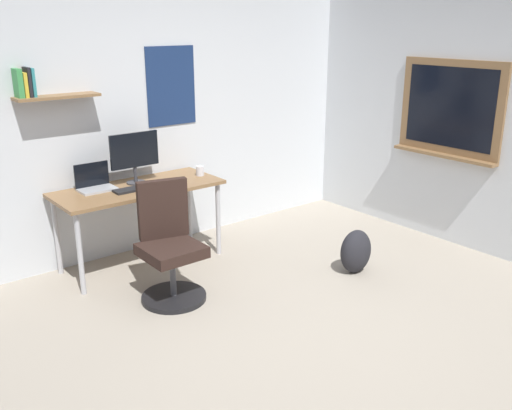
{
  "coord_description": "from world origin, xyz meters",
  "views": [
    {
      "loc": [
        -2.48,
        -2.36,
        2.14
      ],
      "look_at": [
        -0.02,
        0.72,
        0.85
      ],
      "focal_mm": 39.6,
      "sensor_mm": 36.0,
      "label": 1
    }
  ],
  "objects_px": {
    "keyboard": "(135,189)",
    "coffee_mug": "(200,171)",
    "office_chair": "(169,250)",
    "computer_mouse": "(163,183)",
    "desk": "(139,194)",
    "monitor_primary": "(135,154)",
    "laptop": "(95,183)",
    "backpack": "(356,251)"
  },
  "relations": [
    {
      "from": "computer_mouse",
      "to": "laptop",
      "type": "bearing_deg",
      "value": 156.9
    },
    {
      "from": "desk",
      "to": "coffee_mug",
      "type": "relative_size",
      "value": 16.06
    },
    {
      "from": "desk",
      "to": "keyboard",
      "type": "relative_size",
      "value": 3.99
    },
    {
      "from": "monitor_primary",
      "to": "keyboard",
      "type": "bearing_deg",
      "value": -121.41
    },
    {
      "from": "keyboard",
      "to": "computer_mouse",
      "type": "relative_size",
      "value": 3.56
    },
    {
      "from": "office_chair",
      "to": "backpack",
      "type": "distance_m",
      "value": 1.66
    },
    {
      "from": "monitor_primary",
      "to": "keyboard",
      "type": "relative_size",
      "value": 1.25
    },
    {
      "from": "desk",
      "to": "computer_mouse",
      "type": "xyz_separation_m",
      "value": [
        0.21,
        -0.08,
        0.09
      ]
    },
    {
      "from": "monitor_primary",
      "to": "keyboard",
      "type": "xyz_separation_m",
      "value": [
        -0.11,
        -0.18,
        -0.26
      ]
    },
    {
      "from": "computer_mouse",
      "to": "coffee_mug",
      "type": "distance_m",
      "value": 0.44
    },
    {
      "from": "coffee_mug",
      "to": "keyboard",
      "type": "bearing_deg",
      "value": -175.99
    },
    {
      "from": "computer_mouse",
      "to": "coffee_mug",
      "type": "relative_size",
      "value": 1.13
    },
    {
      "from": "office_chair",
      "to": "computer_mouse",
      "type": "relative_size",
      "value": 9.13
    },
    {
      "from": "monitor_primary",
      "to": "backpack",
      "type": "height_order",
      "value": "monitor_primary"
    },
    {
      "from": "laptop",
      "to": "backpack",
      "type": "xyz_separation_m",
      "value": [
        1.72,
        -1.51,
        -0.6
      ]
    },
    {
      "from": "computer_mouse",
      "to": "monitor_primary",
      "type": "bearing_deg",
      "value": 132.99
    },
    {
      "from": "office_chair",
      "to": "computer_mouse",
      "type": "bearing_deg",
      "value": 62.92
    },
    {
      "from": "desk",
      "to": "computer_mouse",
      "type": "height_order",
      "value": "computer_mouse"
    },
    {
      "from": "desk",
      "to": "backpack",
      "type": "bearing_deg",
      "value": -44.46
    },
    {
      "from": "desk",
      "to": "office_chair",
      "type": "relative_size",
      "value": 1.56
    },
    {
      "from": "coffee_mug",
      "to": "desk",
      "type": "bearing_deg",
      "value": 177.38
    },
    {
      "from": "coffee_mug",
      "to": "monitor_primary",
      "type": "bearing_deg",
      "value": 167.67
    },
    {
      "from": "computer_mouse",
      "to": "coffee_mug",
      "type": "xyz_separation_m",
      "value": [
        0.43,
        0.05,
        0.03
      ]
    },
    {
      "from": "keyboard",
      "to": "coffee_mug",
      "type": "height_order",
      "value": "coffee_mug"
    },
    {
      "from": "laptop",
      "to": "office_chair",
      "type": "bearing_deg",
      "value": -77.53
    },
    {
      "from": "laptop",
      "to": "monitor_primary",
      "type": "bearing_deg",
      "value": -7.44
    },
    {
      "from": "office_chair",
      "to": "coffee_mug",
      "type": "distance_m",
      "value": 1.12
    },
    {
      "from": "laptop",
      "to": "computer_mouse",
      "type": "distance_m",
      "value": 0.59
    },
    {
      "from": "keyboard",
      "to": "coffee_mug",
      "type": "bearing_deg",
      "value": 4.01
    },
    {
      "from": "keyboard",
      "to": "laptop",
      "type": "bearing_deg",
      "value": 138.38
    },
    {
      "from": "desk",
      "to": "computer_mouse",
      "type": "distance_m",
      "value": 0.24
    },
    {
      "from": "desk",
      "to": "coffee_mug",
      "type": "distance_m",
      "value": 0.65
    },
    {
      "from": "keyboard",
      "to": "backpack",
      "type": "height_order",
      "value": "keyboard"
    },
    {
      "from": "coffee_mug",
      "to": "backpack",
      "type": "distance_m",
      "value": 1.64
    },
    {
      "from": "office_chair",
      "to": "keyboard",
      "type": "xyz_separation_m",
      "value": [
        0.06,
        0.67,
        0.34
      ]
    },
    {
      "from": "monitor_primary",
      "to": "laptop",
      "type": "bearing_deg",
      "value": 172.56
    },
    {
      "from": "office_chair",
      "to": "computer_mouse",
      "type": "height_order",
      "value": "office_chair"
    },
    {
      "from": "office_chair",
      "to": "coffee_mug",
      "type": "height_order",
      "value": "office_chair"
    },
    {
      "from": "laptop",
      "to": "keyboard",
      "type": "height_order",
      "value": "laptop"
    },
    {
      "from": "office_chair",
      "to": "backpack",
      "type": "relative_size",
      "value": 2.4
    },
    {
      "from": "coffee_mug",
      "to": "laptop",
      "type": "bearing_deg",
      "value": 169.52
    },
    {
      "from": "office_chair",
      "to": "laptop",
      "type": "xyz_separation_m",
      "value": [
        -0.2,
        0.9,
        0.39
      ]
    }
  ]
}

